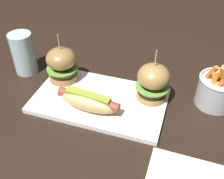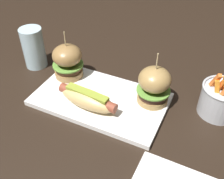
{
  "view_description": "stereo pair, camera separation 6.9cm",
  "coord_description": "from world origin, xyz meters",
  "px_view_note": "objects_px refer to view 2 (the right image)",
  "views": [
    {
      "loc": [
        0.2,
        -0.51,
        0.49
      ],
      "look_at": [
        0.04,
        0.0,
        0.05
      ],
      "focal_mm": 42.58,
      "sensor_mm": 36.0,
      "label": 1
    },
    {
      "loc": [
        0.27,
        -0.48,
        0.49
      ],
      "look_at": [
        0.04,
        0.0,
        0.05
      ],
      "focal_mm": 42.58,
      "sensor_mm": 36.0,
      "label": 2
    }
  ],
  "objects_px": {
    "hot_dog": "(87,98)",
    "slider_right": "(154,85)",
    "water_glass": "(34,48)",
    "slider_left": "(68,61)",
    "fries_bucket": "(221,99)",
    "platter_main": "(100,99)"
  },
  "relations": [
    {
      "from": "slider_left",
      "to": "slider_right",
      "type": "height_order",
      "value": "slider_right"
    },
    {
      "from": "water_glass",
      "to": "platter_main",
      "type": "bearing_deg",
      "value": -14.18
    },
    {
      "from": "slider_left",
      "to": "water_glass",
      "type": "bearing_deg",
      "value": 172.66
    },
    {
      "from": "hot_dog",
      "to": "water_glass",
      "type": "height_order",
      "value": "water_glass"
    },
    {
      "from": "slider_right",
      "to": "water_glass",
      "type": "bearing_deg",
      "value": 177.22
    },
    {
      "from": "platter_main",
      "to": "water_glass",
      "type": "distance_m",
      "value": 0.28
    },
    {
      "from": "slider_right",
      "to": "hot_dog",
      "type": "bearing_deg",
      "value": -147.57
    },
    {
      "from": "platter_main",
      "to": "slider_left",
      "type": "xyz_separation_m",
      "value": [
        -0.13,
        0.05,
        0.06
      ]
    },
    {
      "from": "slider_right",
      "to": "fries_bucket",
      "type": "height_order",
      "value": "slider_right"
    },
    {
      "from": "hot_dog",
      "to": "slider_left",
      "type": "relative_size",
      "value": 1.17
    },
    {
      "from": "platter_main",
      "to": "water_glass",
      "type": "relative_size",
      "value": 2.76
    },
    {
      "from": "water_glass",
      "to": "fries_bucket",
      "type": "bearing_deg",
      "value": 2.62
    },
    {
      "from": "hot_dog",
      "to": "water_glass",
      "type": "distance_m",
      "value": 0.28
    },
    {
      "from": "slider_right",
      "to": "water_glass",
      "type": "height_order",
      "value": "slider_right"
    },
    {
      "from": "hot_dog",
      "to": "water_glass",
      "type": "relative_size",
      "value": 1.32
    },
    {
      "from": "hot_dog",
      "to": "slider_right",
      "type": "xyz_separation_m",
      "value": [
        0.15,
        0.09,
        0.03
      ]
    },
    {
      "from": "slider_left",
      "to": "fries_bucket",
      "type": "xyz_separation_m",
      "value": [
        0.43,
        0.04,
        -0.02
      ]
    },
    {
      "from": "water_glass",
      "to": "hot_dog",
      "type": "bearing_deg",
      "value": -23.63
    },
    {
      "from": "platter_main",
      "to": "water_glass",
      "type": "bearing_deg",
      "value": 165.82
    },
    {
      "from": "slider_left",
      "to": "fries_bucket",
      "type": "height_order",
      "value": "slider_left"
    },
    {
      "from": "hot_dog",
      "to": "slider_left",
      "type": "distance_m",
      "value": 0.15
    },
    {
      "from": "slider_right",
      "to": "water_glass",
      "type": "xyz_separation_m",
      "value": [
        -0.4,
        0.02,
        -0.0
      ]
    }
  ]
}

